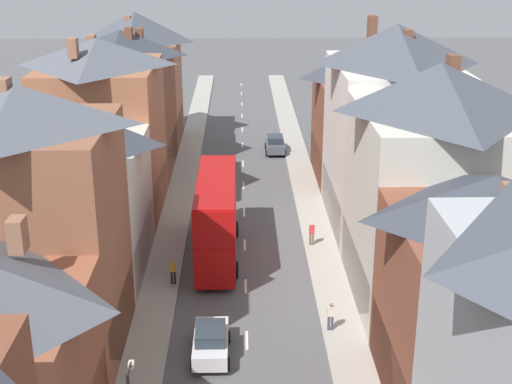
# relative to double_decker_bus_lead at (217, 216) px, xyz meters

# --- Properties ---
(pavement_left) EXTENTS (2.20, 104.00, 0.14)m
(pavement_left) POSITION_rel_double_decker_bus_lead_xyz_m (-3.29, 9.73, -2.75)
(pavement_left) COLOR #A8A399
(pavement_left) RESTS_ON ground
(pavement_right) EXTENTS (2.20, 104.00, 0.14)m
(pavement_right) POSITION_rel_double_decker_bus_lead_xyz_m (6.91, 9.73, -2.75)
(pavement_right) COLOR #A8A399
(pavement_right) RESTS_ON ground
(centre_line_dashes) EXTENTS (0.14, 97.80, 0.01)m
(centre_line_dashes) POSITION_rel_double_decker_bus_lead_xyz_m (1.81, 7.73, -2.81)
(centre_line_dashes) COLOR silver
(centre_line_dashes) RESTS_ON ground
(terrace_row_left) EXTENTS (8.00, 73.46, 13.90)m
(terrace_row_left) POSITION_rel_double_decker_bus_lead_xyz_m (-8.38, -4.60, 3.18)
(terrace_row_left) COLOR brown
(terrace_row_left) RESTS_ON ground
(terrace_row_right) EXTENTS (8.00, 60.76, 14.51)m
(terrace_row_right) POSITION_rel_double_decker_bus_lead_xyz_m (11.99, -9.18, 3.43)
(terrace_row_right) COLOR #A36042
(terrace_row_right) RESTS_ON ground
(double_decker_bus_lead) EXTENTS (2.74, 10.80, 5.30)m
(double_decker_bus_lead) POSITION_rel_double_decker_bus_lead_xyz_m (0.00, 0.00, 0.00)
(double_decker_bus_lead) COLOR #B70F0F
(double_decker_bus_lead) RESTS_ON ground
(car_near_blue) EXTENTS (1.90, 3.92, 1.68)m
(car_near_blue) POSITION_rel_double_decker_bus_lead_xyz_m (0.01, -11.67, -1.97)
(car_near_blue) COLOR silver
(car_near_blue) RESTS_ON ground
(car_near_silver) EXTENTS (1.90, 3.89, 1.69)m
(car_near_silver) POSITION_rel_double_decker_bus_lead_xyz_m (4.91, 23.12, -1.97)
(car_near_silver) COLOR #4C515B
(car_near_silver) RESTS_ON ground
(pedestrian_mid_left) EXTENTS (0.36, 0.22, 1.61)m
(pedestrian_mid_left) POSITION_rel_double_decker_bus_lead_xyz_m (6.23, -9.57, -1.78)
(pedestrian_mid_left) COLOR #3D4256
(pedestrian_mid_left) RESTS_ON pavement_right
(pedestrian_mid_right) EXTENTS (0.36, 0.22, 1.61)m
(pedestrian_mid_right) POSITION_rel_double_decker_bus_lead_xyz_m (-2.50, -4.13, -1.78)
(pedestrian_mid_right) COLOR #23232D
(pedestrian_mid_right) RESTS_ON pavement_left
(pedestrian_far_left) EXTENTS (0.36, 0.22, 1.61)m
(pedestrian_far_left) POSITION_rel_double_decker_bus_lead_xyz_m (6.30, 1.33, -1.78)
(pedestrian_far_left) COLOR brown
(pedestrian_far_left) RESTS_ON pavement_right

